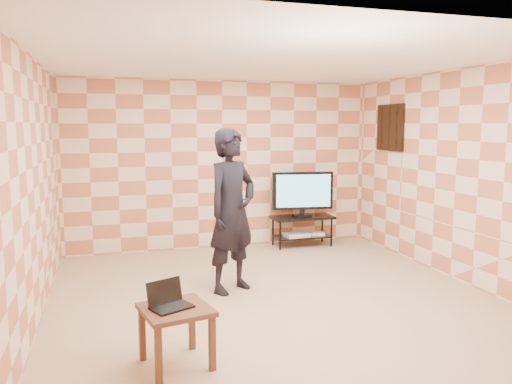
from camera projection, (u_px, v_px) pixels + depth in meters
floor at (271, 295)px, 5.87m from camera, size 5.00×5.00×0.00m
wall_back at (223, 165)px, 8.07m from camera, size 5.00×0.02×2.70m
wall_front at (389, 221)px, 3.32m from camera, size 5.00×0.02×2.70m
wall_left at (34, 189)px, 4.98m from camera, size 0.02×5.00×2.70m
wall_right at (456, 175)px, 6.40m from camera, size 0.02×5.00×2.70m
ceiling at (271, 60)px, 5.51m from camera, size 5.00×5.00×0.02m
wall_art at (390, 128)px, 7.78m from camera, size 0.04×0.72×0.72m
tv_stand at (302, 224)px, 8.23m from camera, size 1.01×0.46×0.50m
tv at (303, 192)px, 8.16m from camera, size 1.01×0.23×0.73m
dvd_player at (297, 235)px, 8.19m from camera, size 0.41×0.31×0.06m
game_console at (317, 234)px, 8.28m from camera, size 0.26×0.21×0.05m
side_table at (176, 318)px, 4.10m from camera, size 0.64×0.64×0.50m
laptop at (169, 301)px, 4.10m from camera, size 0.39×0.36×0.21m
person at (232, 211)px, 5.92m from camera, size 0.85×0.77×1.95m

